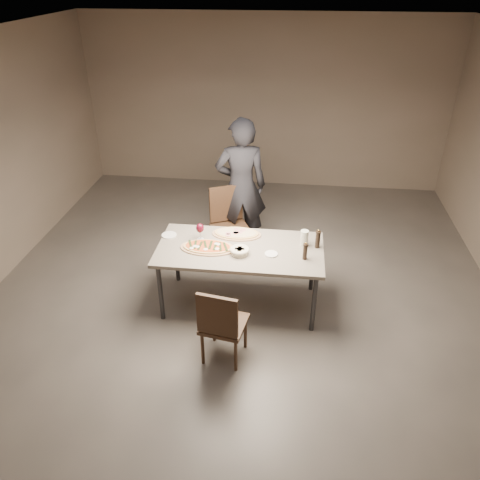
# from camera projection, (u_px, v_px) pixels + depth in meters

# --- Properties ---
(room) EXTENTS (7.00, 7.00, 7.00)m
(room) POSITION_uv_depth(u_px,v_px,m) (240.00, 193.00, 4.73)
(room) COLOR #5D5750
(room) RESTS_ON ground
(dining_table) EXTENTS (1.80, 0.90, 0.75)m
(dining_table) POSITION_uv_depth(u_px,v_px,m) (240.00, 252.00, 5.09)
(dining_table) COLOR gray
(dining_table) RESTS_ON ground
(zucchini_pizza) EXTENTS (0.60, 0.33, 0.05)m
(zucchini_pizza) POSITION_uv_depth(u_px,v_px,m) (208.00, 247.00, 5.05)
(zucchini_pizza) COLOR tan
(zucchini_pizza) RESTS_ON dining_table
(ham_pizza) EXTENTS (0.56, 0.31, 0.04)m
(ham_pizza) POSITION_uv_depth(u_px,v_px,m) (237.00, 234.00, 5.30)
(ham_pizza) COLOR tan
(ham_pizza) RESTS_ON dining_table
(bread_basket) EXTENTS (0.21, 0.21, 0.07)m
(bread_basket) POSITION_uv_depth(u_px,v_px,m) (240.00, 251.00, 4.93)
(bread_basket) COLOR beige
(bread_basket) RESTS_ON dining_table
(oil_dish) EXTENTS (0.14, 0.14, 0.02)m
(oil_dish) POSITION_uv_depth(u_px,v_px,m) (271.00, 254.00, 4.94)
(oil_dish) COLOR white
(oil_dish) RESTS_ON dining_table
(pepper_mill_left) EXTENTS (0.05, 0.05, 0.20)m
(pepper_mill_left) POSITION_uv_depth(u_px,v_px,m) (305.00, 251.00, 4.83)
(pepper_mill_left) COLOR black
(pepper_mill_left) RESTS_ON dining_table
(pepper_mill_right) EXTENTS (0.06, 0.06, 0.22)m
(pepper_mill_right) POSITION_uv_depth(u_px,v_px,m) (318.00, 239.00, 5.02)
(pepper_mill_right) COLOR black
(pepper_mill_right) RESTS_ON dining_table
(carafe) EXTENTS (0.09, 0.09, 0.18)m
(carafe) POSITION_uv_depth(u_px,v_px,m) (304.00, 238.00, 5.06)
(carafe) COLOR silver
(carafe) RESTS_ON dining_table
(wine_glass) EXTENTS (0.09, 0.09, 0.20)m
(wine_glass) POSITION_uv_depth(u_px,v_px,m) (200.00, 229.00, 5.15)
(wine_glass) COLOR silver
(wine_glass) RESTS_ON dining_table
(side_plate) EXTENTS (0.17, 0.17, 0.01)m
(side_plate) POSITION_uv_depth(u_px,v_px,m) (169.00, 235.00, 5.29)
(side_plate) COLOR white
(side_plate) RESTS_ON dining_table
(chair_near) EXTENTS (0.47, 0.47, 0.87)m
(chair_near) POSITION_uv_depth(u_px,v_px,m) (221.00, 323.00, 4.41)
(chair_near) COLOR #3C2719
(chair_near) RESTS_ON ground
(chair_far) EXTENTS (0.61, 0.61, 0.97)m
(chair_far) POSITION_uv_depth(u_px,v_px,m) (229.00, 220.00, 6.04)
(chair_far) COLOR #3C2719
(chair_far) RESTS_ON ground
(diner) EXTENTS (0.75, 0.57, 1.83)m
(diner) POSITION_uv_depth(u_px,v_px,m) (241.00, 187.00, 6.05)
(diner) COLOR black
(diner) RESTS_ON ground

